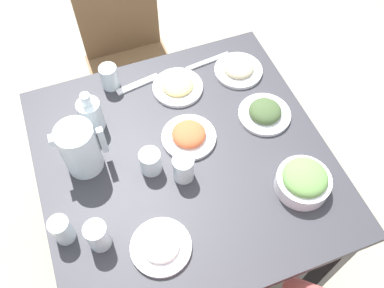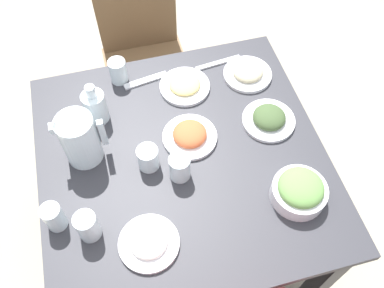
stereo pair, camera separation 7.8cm
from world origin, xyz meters
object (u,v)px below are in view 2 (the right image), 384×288
object	(u,v)px
plate_yoghurt	(149,242)
water_glass_near_right	(118,71)
chair_far	(143,51)
water_glass_far_right	(180,167)
plate_beans	(248,73)
plate_rice_curry	(190,135)
plate_dolmas	(269,119)
plate_fries	(185,85)
salad_bowl	(300,191)
water_glass_by_pitcher	(88,226)
dining_table	(183,174)
oil_carafe	(96,108)
water_glass_far_left	(148,157)
water_glass_near_left	(54,217)
water_pitcher	(80,139)

from	to	relation	value
plate_yoghurt	water_glass_near_right	size ratio (longest dim) A/B	1.92
chair_far	plate_yoghurt	distance (m)	1.13
chair_far	water_glass_far_right	size ratio (longest dim) A/B	8.96
water_glass_near_right	plate_beans	bearing A→B (deg)	-12.47
water_glass_far_right	plate_beans	bearing A→B (deg)	45.00
plate_rice_curry	water_glass_near_right	distance (m)	0.38
plate_beans	plate_dolmas	bearing A→B (deg)	-89.91
plate_yoghurt	plate_rice_curry	bearing A→B (deg)	57.64
water_glass_near_right	chair_far	bearing A→B (deg)	71.12
plate_fries	water_glass_far_right	size ratio (longest dim) A/B	1.97
salad_bowl	plate_beans	world-z (taller)	salad_bowl
salad_bowl	plate_beans	size ratio (longest dim) A/B	0.94
plate_rice_curry	water_glass_by_pitcher	world-z (taller)	water_glass_by_pitcher
dining_table	water_glass_by_pitcher	world-z (taller)	water_glass_by_pitcher
plate_yoghurt	oil_carafe	size ratio (longest dim) A/B	1.10
water_glass_far_left	water_glass_near_left	bearing A→B (deg)	-156.31
plate_rice_curry	water_glass_near_right	bearing A→B (deg)	120.02
water_glass_by_pitcher	oil_carafe	distance (m)	0.43
plate_beans	water_glass_far_left	size ratio (longest dim) A/B	2.14
dining_table	plate_yoghurt	world-z (taller)	plate_yoghurt
oil_carafe	plate_yoghurt	bearing A→B (deg)	-80.98
plate_dolmas	water_glass_far_right	size ratio (longest dim) A/B	1.96
plate_beans	oil_carafe	world-z (taller)	oil_carafe
plate_yoghurt	plate_dolmas	bearing A→B (deg)	33.63
chair_far	plate_yoghurt	world-z (taller)	chair_far
chair_far	salad_bowl	distance (m)	1.14
dining_table	water_glass_near_left	size ratio (longest dim) A/B	9.62
oil_carafe	plate_rice_curry	bearing A→B (deg)	-30.10
plate_beans	oil_carafe	distance (m)	0.58
plate_dolmas	oil_carafe	xyz separation A→B (m)	(-0.58, 0.17, 0.04)
plate_yoghurt	plate_rice_curry	size ratio (longest dim) A/B	0.96
water_glass_far_left	plate_dolmas	bearing A→B (deg)	7.84
chair_far	water_glass_far_left	size ratio (longest dim) A/B	9.93
plate_beans	water_glass_far_left	world-z (taller)	water_glass_far_left
plate_rice_curry	water_glass_far_right	world-z (taller)	water_glass_far_right
plate_fries	plate_yoghurt	world-z (taller)	plate_yoghurt
plate_rice_curry	water_glass_near_left	size ratio (longest dim) A/B	1.90
salad_bowl	oil_carafe	xyz separation A→B (m)	(-0.56, 0.47, 0.01)
dining_table	plate_beans	size ratio (longest dim) A/B	5.18
water_pitcher	plate_yoghurt	bearing A→B (deg)	-68.41
dining_table	plate_beans	xyz separation A→B (m)	(0.33, 0.29, 0.14)
chair_far	water_glass_far_right	bearing A→B (deg)	-91.31
water_glass_by_pitcher	chair_far	bearing A→B (deg)	71.91
plate_rice_curry	water_glass_far_right	bearing A→B (deg)	-117.25
chair_far	water_glass_near_right	size ratio (longest dim) A/B	9.06
chair_far	water_glass_far_right	xyz separation A→B (m)	(-0.02, -0.87, 0.33)
plate_rice_curry	water_glass_far_right	xyz separation A→B (m)	(-0.07, -0.13, 0.03)
plate_yoghurt	water_glass_by_pitcher	world-z (taller)	water_glass_by_pitcher
plate_beans	plate_dolmas	xyz separation A→B (m)	(0.00, -0.23, 0.00)
chair_far	plate_dolmas	distance (m)	0.87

